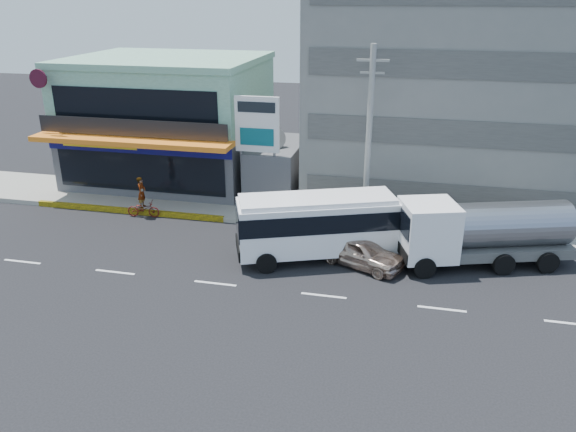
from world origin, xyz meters
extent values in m
plane|color=black|center=(0.00, 0.00, 0.00)|extent=(120.00, 120.00, 0.00)
cube|color=gray|center=(5.00, 9.50, 0.15)|extent=(70.00, 5.00, 0.30)
cube|color=#45454A|center=(-8.00, 14.00, 2.00)|extent=(12.00, 10.00, 4.00)
cube|color=#8FCBAF|center=(-8.00, 14.00, 6.00)|extent=(12.00, 10.00, 4.00)
cube|color=orange|center=(-8.00, 8.20, 4.15)|extent=(12.40, 1.80, 0.30)
cube|color=#0D0D5C|center=(-8.00, 8.95, 3.60)|extent=(12.00, 0.12, 0.80)
cube|color=black|center=(-8.00, 8.98, 2.10)|extent=(11.00, 0.06, 2.60)
cube|color=gray|center=(10.00, 15.00, 7.00)|extent=(16.00, 12.00, 14.00)
cube|color=#45454A|center=(0.00, 12.00, 1.75)|extent=(3.00, 6.00, 3.50)
cylinder|color=slate|center=(0.00, 11.00, 3.58)|extent=(1.50, 1.50, 0.15)
cylinder|color=gray|center=(-1.50, 9.20, 3.25)|extent=(0.16, 0.16, 6.50)
cylinder|color=gray|center=(0.50, 9.20, 3.25)|extent=(0.16, 0.16, 6.50)
cube|color=white|center=(-0.50, 9.20, 5.30)|extent=(2.60, 0.18, 3.20)
cylinder|color=#999993|center=(6.00, 7.40, 5.00)|extent=(0.30, 0.30, 10.00)
cube|color=#999993|center=(6.00, 7.40, 9.20)|extent=(1.60, 0.12, 0.12)
cube|color=#999993|center=(6.00, 7.40, 8.60)|extent=(1.20, 0.10, 0.10)
cube|color=white|center=(4.00, 3.64, 1.75)|extent=(8.00, 5.03, 2.51)
cube|color=black|center=(4.00, 3.64, 2.24)|extent=(8.07, 5.10, 0.93)
cube|color=white|center=(4.00, 3.64, 3.11)|extent=(7.72, 4.75, 0.22)
cylinder|color=black|center=(2.00, 1.57, 0.49)|extent=(1.03, 0.64, 0.98)
cylinder|color=black|center=(1.12, 3.81, 0.49)|extent=(1.03, 0.64, 0.98)
cylinder|color=black|center=(6.88, 3.48, 0.49)|extent=(1.03, 0.64, 0.98)
cylinder|color=black|center=(6.00, 5.72, 0.49)|extent=(1.03, 0.64, 0.98)
imported|color=#C5AA97|center=(6.22, 3.29, 0.74)|extent=(4.67, 3.36, 1.48)
cube|color=white|center=(9.27, 3.93, 1.89)|extent=(3.09, 3.09, 2.66)
cube|color=#595956|center=(12.00, 4.81, 0.82)|extent=(8.48, 4.67, 0.51)
cylinder|color=gray|center=(12.97, 5.13, 2.05)|extent=(6.11, 3.81, 2.15)
cylinder|color=black|center=(9.25, 2.69, 0.51)|extent=(1.07, 0.61, 1.02)
cylinder|color=black|center=(8.52, 4.92, 0.51)|extent=(1.07, 0.61, 1.02)
cylinder|color=black|center=(12.85, 3.85, 0.51)|extent=(1.07, 0.61, 1.02)
cylinder|color=black|center=(12.12, 6.09, 0.51)|extent=(1.07, 0.61, 1.02)
cylinder|color=black|center=(14.89, 4.51, 0.51)|extent=(1.07, 0.61, 1.02)
cylinder|color=black|center=(14.17, 6.75, 0.51)|extent=(1.07, 0.61, 1.02)
imported|color=#4C0E0A|center=(-6.85, 6.80, 0.50)|extent=(1.97, 0.88, 1.00)
imported|color=#66594C|center=(-6.85, 6.80, 1.53)|extent=(0.51, 0.71, 1.83)
camera|label=1|loc=(8.22, -21.24, 12.32)|focal=35.00mm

